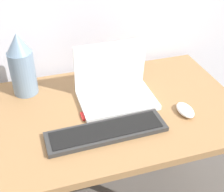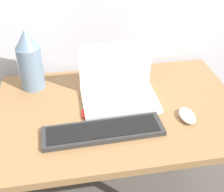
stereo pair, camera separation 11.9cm
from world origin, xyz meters
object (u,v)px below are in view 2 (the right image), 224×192
object	(u,v)px
keyboard	(103,131)
vase	(30,60)
laptop	(118,88)
mouse	(187,116)
mp3_player	(88,114)

from	to	relation	value
keyboard	vase	bearing A→B (deg)	125.34
laptop	keyboard	bearing A→B (deg)	-114.64
mouse	vase	xyz separation A→B (m)	(-0.60, 0.35, 0.12)
mouse	vase	size ratio (longest dim) A/B	0.37
mp3_player	vase	bearing A→B (deg)	131.10
mouse	mp3_player	size ratio (longest dim) A/B	2.13
mouse	laptop	bearing A→B (deg)	141.80
vase	keyboard	bearing A→B (deg)	-54.66
laptop	vase	world-z (taller)	vase
vase	mp3_player	xyz separation A→B (m)	(0.22, -0.25, -0.13)
keyboard	laptop	bearing A→B (deg)	65.36
mouse	mp3_player	xyz separation A→B (m)	(-0.39, 0.09, -0.01)
laptop	vase	size ratio (longest dim) A/B	1.12
mouse	vase	bearing A→B (deg)	150.24
laptop	vase	xyz separation A→B (m)	(-0.36, 0.16, 0.08)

